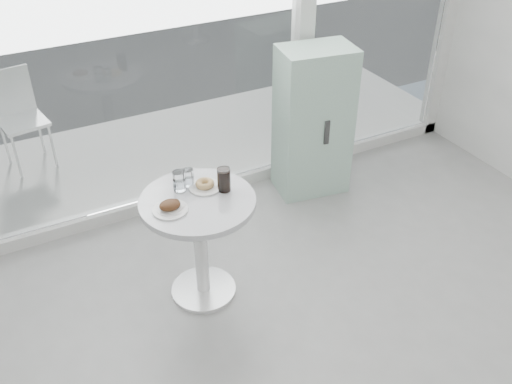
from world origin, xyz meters
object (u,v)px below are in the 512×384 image
cola_glass (224,180)px  patio_chair (19,113)px  mint_cabinet (313,122)px  main_table (199,228)px  plate_fritter (171,207)px  plate_donut (205,185)px  water_tumbler_b (188,178)px  water_tumbler_a (179,182)px

cola_glass → patio_chair: bearing=113.0°
mint_cabinet → cola_glass: (-1.14, -0.76, 0.22)m
main_table → plate_fritter: 0.31m
plate_donut → mint_cabinet: bearing=28.7°
water_tumbler_b → cola_glass: (0.18, -0.15, 0.03)m
water_tumbler_a → patio_chair: bearing=108.5°
plate_donut → plate_fritter: bearing=-155.5°
plate_donut → cola_glass: size_ratio=1.30×
mint_cabinet → main_table: bearing=-141.1°
cola_glass → water_tumbler_b: bearing=138.7°
main_table → cola_glass: 0.35m
patio_chair → water_tumbler_b: patio_chair is taller
mint_cabinet → cola_glass: mint_cabinet is taller
water_tumbler_a → water_tumbler_b: bearing=19.1°
mint_cabinet → water_tumbler_b: (-1.32, -0.60, 0.20)m
mint_cabinet → plate_fritter: mint_cabinet is taller
patio_chair → water_tumbler_a: bearing=-81.0°
patio_chair → cola_glass: 2.44m
water_tumbler_a → cola_glass: 0.28m
water_tumbler_b → cola_glass: size_ratio=0.73×
patio_chair → cola_glass: (0.95, -2.23, 0.31)m
main_table → water_tumbler_b: water_tumbler_b is taller
patio_chair → mint_cabinet: bearing=-44.6°
main_table → cola_glass: bearing=4.4°
plate_donut → cola_glass: (0.10, -0.08, 0.06)m
cola_glass → plate_fritter: bearing=-172.9°
plate_donut → cola_glass: bearing=-39.3°
mint_cabinet → plate_donut: 1.42m
water_tumbler_b → patio_chair: bearing=110.3°
cola_glass → water_tumbler_a: bearing=151.7°
patio_chair → plate_donut: bearing=-77.9°
mint_cabinet → water_tumbler_a: (-1.39, -0.63, 0.20)m
mint_cabinet → cola_glass: bearing=-137.7°
plate_donut → water_tumbler_b: (-0.08, 0.08, 0.03)m
water_tumbler_a → plate_donut: bearing=-19.5°
plate_donut → main_table: bearing=-134.4°
main_table → water_tumbler_b: bearing=85.9°
main_table → mint_cabinet: (1.33, 0.77, 0.07)m
plate_fritter → main_table: bearing=9.8°
plate_fritter → water_tumbler_a: bearing=54.3°
patio_chair → plate_donut: size_ratio=4.22×
mint_cabinet → patio_chair: size_ratio=1.45×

